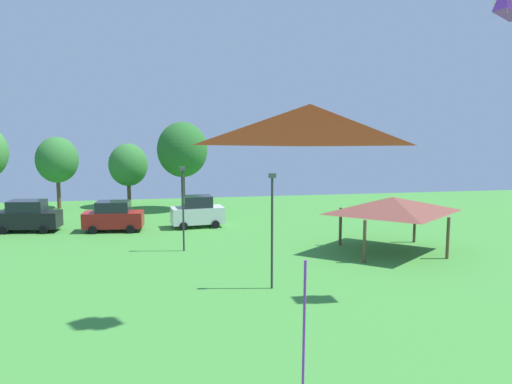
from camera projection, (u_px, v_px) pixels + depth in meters
name	position (u px, v px, depth m)	size (l,w,h in m)	color
kite_flying_2	(309.00, 180.00, 8.51)	(3.43, 2.63, 5.04)	red
parked_car_second_from_left	(28.00, 216.00, 41.14)	(4.96, 2.50, 2.40)	black
parked_car_third_from_left	(113.00, 216.00, 41.27)	(4.59, 2.33, 2.32)	maroon
parked_car_rightmost_in_row	(197.00, 212.00, 42.81)	(4.25, 2.42, 2.50)	silver
park_pavilion	(392.00, 205.00, 34.75)	(6.98, 5.80, 3.60)	brown
light_post_1	(272.00, 224.00, 27.20)	(0.36, 0.20, 5.93)	#2D2D33
light_post_2	(183.00, 203.00, 34.92)	(0.36, 0.20, 5.52)	#2D2D33
treeline_tree_2	(57.00, 160.00, 50.98)	(3.93, 3.93, 6.82)	brown
treeline_tree_3	(128.00, 165.00, 52.19)	(3.73, 3.73, 6.14)	brown
treeline_tree_4	(182.00, 150.00, 50.13)	(4.66, 4.66, 8.23)	brown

